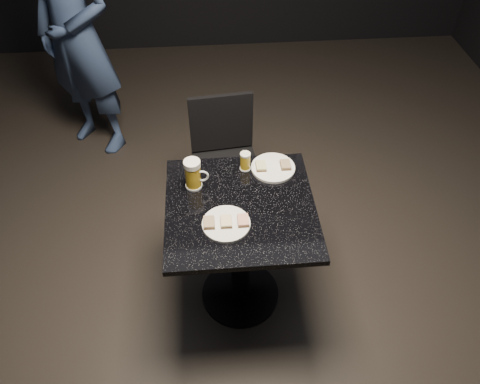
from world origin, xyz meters
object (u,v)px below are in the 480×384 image
patron (77,36)px  beer_mug (193,174)px  plate_small (273,168)px  table (240,239)px  plate_large (226,224)px  beer_tumbler (245,161)px  chair (225,157)px

patron → beer_mug: bearing=-28.0°
beer_mug → plate_small: bearing=13.2°
table → beer_mug: size_ratio=4.75×
plate_large → table: size_ratio=0.29×
plate_large → beer_tumbler: beer_tumbler is taller
plate_large → beer_tumbler: (0.12, 0.37, 0.04)m
table → chair: (-0.04, 0.65, -0.01)m
plate_large → beer_tumbler: 0.39m
beer_tumbler → table: bearing=-100.1°
patron → beer_tumbler: bearing=-18.1°
patron → table: patron is taller
chair → patron: bearing=136.9°
beer_tumbler → plate_small: bearing=-6.0°
chair → table: bearing=-86.5°
plate_large → chair: 0.81m
table → plate_small: bearing=52.5°
plate_large → plate_small: 0.44m
patron → table: (0.97, -1.52, -0.37)m
plate_large → patron: 1.86m
beer_mug → plate_large: bearing=-62.0°
plate_large → table: plate_large is taller
plate_small → table: size_ratio=0.30×
table → patron: bearing=122.5°
plate_large → plate_small: same height
plate_large → chair: size_ratio=0.25×
beer_tumbler → chair: 0.50m
chair → beer_mug: bearing=-109.0°
patron → chair: 1.33m
plate_large → plate_small: bearing=53.9°
patron → chair: size_ratio=2.03×
chair → beer_tumbler: bearing=-77.7°
beer_tumbler → chair: size_ratio=0.11×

